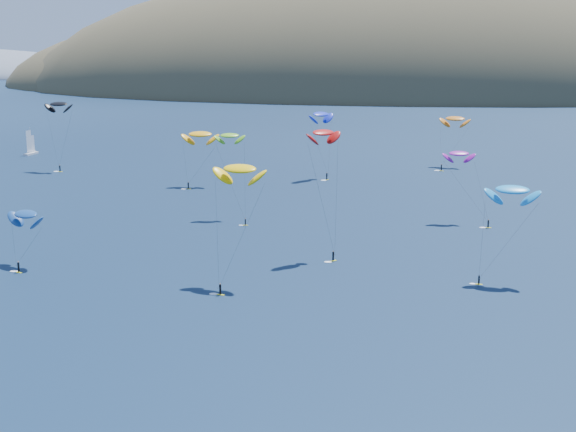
% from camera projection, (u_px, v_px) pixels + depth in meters
% --- Properties ---
extents(island, '(730.00, 300.00, 210.00)m').
position_uv_depth(island, '(427.00, 103.00, 618.16)').
color(island, '#3D3526').
rests_on(island, ground).
extents(sailboat, '(8.26, 7.09, 10.06)m').
position_uv_depth(sailboat, '(31.00, 152.00, 289.36)').
color(sailboat, silver).
rests_on(sailboat, ground).
extents(kitesurfer_1, '(10.60, 10.17, 17.62)m').
position_uv_depth(kitesurfer_1, '(200.00, 134.00, 229.52)').
color(kitesurfer_1, yellow).
rests_on(kitesurfer_1, ground).
extents(kitesurfer_2, '(10.08, 12.72, 22.75)m').
position_uv_depth(kitesurfer_2, '(240.00, 169.00, 139.66)').
color(kitesurfer_2, yellow).
rests_on(kitesurfer_2, ground).
extents(kitesurfer_3, '(9.70, 12.43, 21.34)m').
position_uv_depth(kitesurfer_3, '(230.00, 136.00, 189.85)').
color(kitesurfer_3, yellow).
rests_on(kitesurfer_3, ground).
extents(kitesurfer_4, '(9.18, 10.36, 21.84)m').
position_uv_depth(kitesurfer_4, '(321.00, 114.00, 240.74)').
color(kitesurfer_4, yellow).
rests_on(kitesurfer_4, ground).
extents(kitesurfer_5, '(10.81, 7.01, 18.92)m').
position_uv_depth(kitesurfer_5, '(512.00, 190.00, 140.63)').
color(kitesurfer_5, yellow).
rests_on(kitesurfer_5, ground).
extents(kitesurfer_6, '(11.11, 9.36, 17.85)m').
position_uv_depth(kitesurfer_6, '(459.00, 154.00, 185.88)').
color(kitesurfer_6, yellow).
rests_on(kitesurfer_6, ground).
extents(kitesurfer_9, '(7.93, 9.47, 26.52)m').
position_uv_depth(kitesurfer_9, '(323.00, 133.00, 154.95)').
color(kitesurfer_9, yellow).
rests_on(kitesurfer_9, ground).
extents(kitesurfer_10, '(9.60, 10.30, 12.13)m').
position_uv_depth(kitesurfer_10, '(26.00, 214.00, 151.78)').
color(kitesurfer_10, yellow).
rests_on(kitesurfer_10, ground).
extents(kitesurfer_11, '(10.55, 15.12, 18.29)m').
position_uv_depth(kitesurfer_11, '(455.00, 119.00, 262.57)').
color(kitesurfer_11, yellow).
rests_on(kitesurfer_11, ground).
extents(kitesurfer_12, '(9.57, 7.97, 23.54)m').
position_uv_depth(kitesurfer_12, '(59.00, 104.00, 254.51)').
color(kitesurfer_12, yellow).
rests_on(kitesurfer_12, ground).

